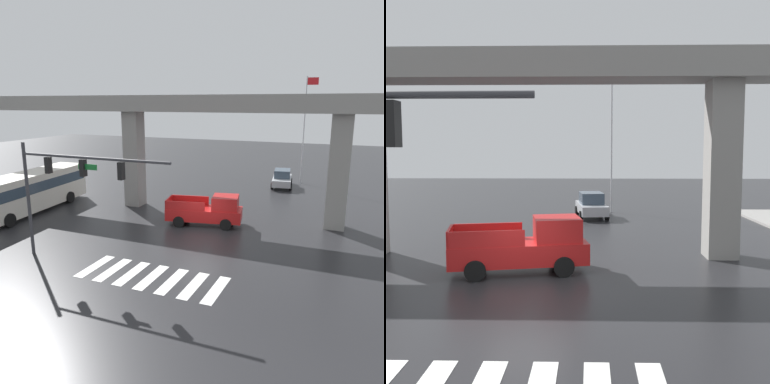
{
  "view_description": "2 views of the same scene",
  "coord_description": "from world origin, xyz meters",
  "views": [
    {
      "loc": [
        8.4,
        -21.15,
        8.25
      ],
      "look_at": [
        -0.45,
        -0.13,
        2.87
      ],
      "focal_mm": 35.85,
      "sensor_mm": 36.0,
      "label": 1
    },
    {
      "loc": [
        2.03,
        -14.27,
        4.6
      ],
      "look_at": [
        1.62,
        1.97,
        3.11
      ],
      "focal_mm": 42.33,
      "sensor_mm": 36.0,
      "label": 2
    }
  ],
  "objects": [
    {
      "name": "sedan_silver",
      "position": [
        2.18,
        16.72,
        0.85
      ],
      "size": [
        2.39,
        4.5,
        1.72
      ],
      "color": "#A8AAAF",
      "rests_on": "ground"
    },
    {
      "name": "city_bus",
      "position": [
        -14.05,
        0.41,
        1.72
      ],
      "size": [
        3.47,
        10.97,
        2.99
      ],
      "color": "beige",
      "rests_on": "ground"
    },
    {
      "name": "ground_plane",
      "position": [
        0.0,
        0.0,
        0.0
      ],
      "size": [
        120.0,
        120.0,
        0.0
      ],
      "primitive_type": "plane",
      "color": "#232326"
    },
    {
      "name": "pickup_truck",
      "position": [
        -0.32,
        2.49,
        0.99
      ],
      "size": [
        5.38,
        2.89,
        2.08
      ],
      "color": "red",
      "rests_on": "ground"
    },
    {
      "name": "flagpole",
      "position": [
        3.76,
        19.26,
        6.17
      ],
      "size": [
        1.16,
        0.12,
        10.73
      ],
      "color": "silver",
      "rests_on": "ground"
    },
    {
      "name": "traffic_signal_mast",
      "position": [
        -4.9,
        -6.09,
        4.56
      ],
      "size": [
        8.69,
        0.32,
        6.2
      ],
      "color": "#38383D",
      "rests_on": "ground"
    },
    {
      "name": "elevated_overpass",
      "position": [
        0.0,
        5.16,
        7.44
      ],
      "size": [
        48.75,
        2.29,
        8.74
      ],
      "color": "gray",
      "rests_on": "ground"
    },
    {
      "name": "crosswalk_stripes",
      "position": [
        -0.0,
        -6.22,
        0.01
      ],
      "size": [
        7.15,
        2.8,
        0.01
      ],
      "color": "silver",
      "rests_on": "ground"
    }
  ]
}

